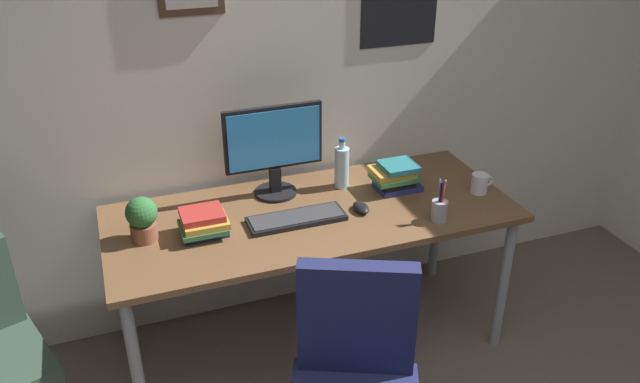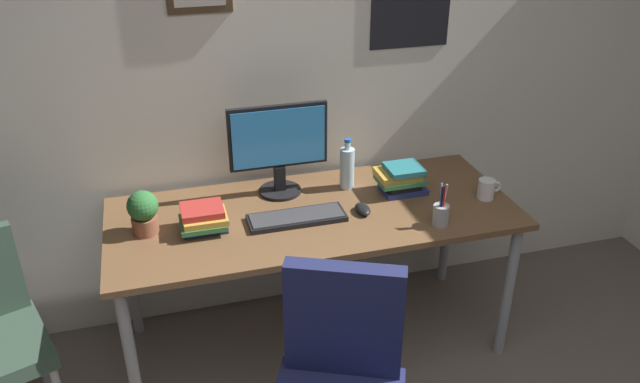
{
  "view_description": "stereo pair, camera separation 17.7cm",
  "coord_description": "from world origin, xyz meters",
  "px_view_note": "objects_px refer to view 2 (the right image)",
  "views": [
    {
      "loc": [
        -0.88,
        -0.65,
        2.16
      ],
      "look_at": [
        -0.07,
        1.59,
        0.91
      ],
      "focal_mm": 35.46,
      "sensor_mm": 36.0,
      "label": 1
    },
    {
      "loc": [
        -0.72,
        -0.7,
        2.16
      ],
      "look_at": [
        -0.07,
        1.59,
        0.91
      ],
      "focal_mm": 35.46,
      "sensor_mm": 36.0,
      "label": 2
    }
  ],
  "objects_px": {
    "monitor": "(278,146)",
    "computer_mouse": "(363,209)",
    "water_bottle": "(347,167)",
    "pen_cup": "(441,214)",
    "book_stack_left": "(401,179)",
    "book_stack_right": "(204,219)",
    "keyboard": "(297,218)",
    "potted_plant": "(143,211)",
    "coffee_mug_near": "(487,189)"
  },
  "relations": [
    {
      "from": "book_stack_right",
      "to": "pen_cup",
      "type": "bearing_deg",
      "value": -13.49
    },
    {
      "from": "coffee_mug_near",
      "to": "potted_plant",
      "type": "bearing_deg",
      "value": 175.78
    },
    {
      "from": "keyboard",
      "to": "pen_cup",
      "type": "bearing_deg",
      "value": -19.4
    },
    {
      "from": "water_bottle",
      "to": "pen_cup",
      "type": "height_order",
      "value": "water_bottle"
    },
    {
      "from": "coffee_mug_near",
      "to": "book_stack_left",
      "type": "distance_m",
      "value": 0.4
    },
    {
      "from": "computer_mouse",
      "to": "water_bottle",
      "type": "distance_m",
      "value": 0.27
    },
    {
      "from": "book_stack_left",
      "to": "computer_mouse",
      "type": "bearing_deg",
      "value": -149.01
    },
    {
      "from": "coffee_mug_near",
      "to": "book_stack_right",
      "type": "bearing_deg",
      "value": 176.91
    },
    {
      "from": "computer_mouse",
      "to": "book_stack_right",
      "type": "bearing_deg",
      "value": 176.29
    },
    {
      "from": "monitor",
      "to": "book_stack_right",
      "type": "bearing_deg",
      "value": -146.89
    },
    {
      "from": "keyboard",
      "to": "potted_plant",
      "type": "xyz_separation_m",
      "value": [
        -0.64,
        0.07,
        0.09
      ]
    },
    {
      "from": "water_bottle",
      "to": "monitor",
      "type": "bearing_deg",
      "value": 172.94
    },
    {
      "from": "water_bottle",
      "to": "coffee_mug_near",
      "type": "relative_size",
      "value": 2.17
    },
    {
      "from": "water_bottle",
      "to": "book_stack_right",
      "type": "relative_size",
      "value": 1.28
    },
    {
      "from": "computer_mouse",
      "to": "water_bottle",
      "type": "relative_size",
      "value": 0.44
    },
    {
      "from": "pen_cup",
      "to": "computer_mouse",
      "type": "bearing_deg",
      "value": 146.37
    },
    {
      "from": "potted_plant",
      "to": "book_stack_right",
      "type": "xyz_separation_m",
      "value": [
        0.24,
        -0.04,
        -0.05
      ]
    },
    {
      "from": "computer_mouse",
      "to": "book_stack_left",
      "type": "xyz_separation_m",
      "value": [
        0.24,
        0.14,
        0.05
      ]
    },
    {
      "from": "computer_mouse",
      "to": "potted_plant",
      "type": "bearing_deg",
      "value": 174.6
    },
    {
      "from": "computer_mouse",
      "to": "coffee_mug_near",
      "type": "distance_m",
      "value": 0.6
    },
    {
      "from": "water_bottle",
      "to": "pen_cup",
      "type": "xyz_separation_m",
      "value": [
        0.28,
        -0.45,
        -0.05
      ]
    },
    {
      "from": "monitor",
      "to": "computer_mouse",
      "type": "height_order",
      "value": "monitor"
    },
    {
      "from": "keyboard",
      "to": "book_stack_right",
      "type": "bearing_deg",
      "value": 175.73
    },
    {
      "from": "monitor",
      "to": "computer_mouse",
      "type": "bearing_deg",
      "value": -43.6
    },
    {
      "from": "keyboard",
      "to": "water_bottle",
      "type": "relative_size",
      "value": 1.7
    },
    {
      "from": "pen_cup",
      "to": "book_stack_right",
      "type": "distance_m",
      "value": 1.02
    },
    {
      "from": "computer_mouse",
      "to": "potted_plant",
      "type": "height_order",
      "value": "potted_plant"
    },
    {
      "from": "pen_cup",
      "to": "book_stack_right",
      "type": "xyz_separation_m",
      "value": [
        -0.99,
        0.24,
        -0.0
      ]
    },
    {
      "from": "coffee_mug_near",
      "to": "book_stack_right",
      "type": "distance_m",
      "value": 1.3
    },
    {
      "from": "computer_mouse",
      "to": "book_stack_left",
      "type": "bearing_deg",
      "value": 30.99
    },
    {
      "from": "book_stack_left",
      "to": "keyboard",
      "type": "bearing_deg",
      "value": -166.64
    },
    {
      "from": "monitor",
      "to": "pen_cup",
      "type": "bearing_deg",
      "value": -39.17
    },
    {
      "from": "book_stack_right",
      "to": "potted_plant",
      "type": "bearing_deg",
      "value": 169.76
    },
    {
      "from": "monitor",
      "to": "pen_cup",
      "type": "height_order",
      "value": "monitor"
    },
    {
      "from": "potted_plant",
      "to": "book_stack_right",
      "type": "relative_size",
      "value": 0.99
    },
    {
      "from": "monitor",
      "to": "water_bottle",
      "type": "relative_size",
      "value": 1.82
    },
    {
      "from": "pen_cup",
      "to": "coffee_mug_near",
      "type": "bearing_deg",
      "value": 28.06
    },
    {
      "from": "coffee_mug_near",
      "to": "pen_cup",
      "type": "bearing_deg",
      "value": -151.94
    },
    {
      "from": "computer_mouse",
      "to": "book_stack_right",
      "type": "relative_size",
      "value": 0.56
    },
    {
      "from": "keyboard",
      "to": "book_stack_left",
      "type": "distance_m",
      "value": 0.56
    },
    {
      "from": "pen_cup",
      "to": "book_stack_left",
      "type": "xyz_separation_m",
      "value": [
        -0.05,
        0.34,
        0.01
      ]
    },
    {
      "from": "potted_plant",
      "to": "book_stack_left",
      "type": "height_order",
      "value": "potted_plant"
    },
    {
      "from": "keyboard",
      "to": "potted_plant",
      "type": "relative_size",
      "value": 2.21
    },
    {
      "from": "monitor",
      "to": "book_stack_right",
      "type": "height_order",
      "value": "monitor"
    },
    {
      "from": "computer_mouse",
      "to": "pen_cup",
      "type": "bearing_deg",
      "value": -33.63
    },
    {
      "from": "keyboard",
      "to": "book_stack_left",
      "type": "bearing_deg",
      "value": 13.36
    },
    {
      "from": "book_stack_right",
      "to": "keyboard",
      "type": "bearing_deg",
      "value": -4.27
    },
    {
      "from": "monitor",
      "to": "computer_mouse",
      "type": "relative_size",
      "value": 4.18
    },
    {
      "from": "monitor",
      "to": "book_stack_left",
      "type": "bearing_deg",
      "value": -15.62
    },
    {
      "from": "keyboard",
      "to": "coffee_mug_near",
      "type": "relative_size",
      "value": 3.7
    }
  ]
}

